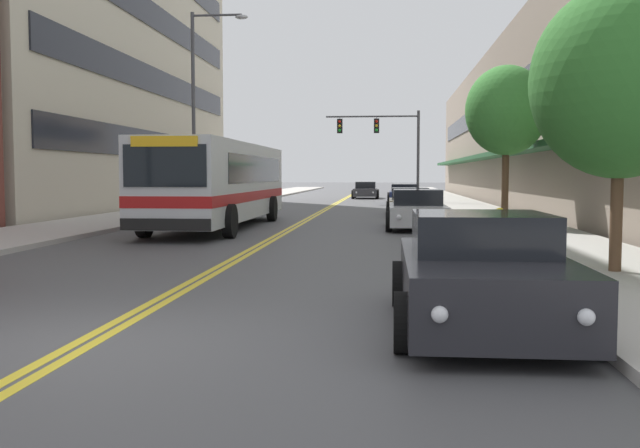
{
  "coord_description": "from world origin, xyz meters",
  "views": [
    {
      "loc": [
        3.32,
        -7.47,
        1.86
      ],
      "look_at": [
        0.13,
        25.77,
        -0.47
      ],
      "focal_mm": 40.0,
      "sensor_mm": 36.0,
      "label": 1
    }
  ],
  "objects_px": {
    "traffic_signal_mast": "(385,137)",
    "street_tree_right_near": "(620,82)",
    "car_black_parked_left_mid": "(246,198)",
    "car_beige_parked_right_end": "(410,203)",
    "car_navy_parked_right_mid": "(404,194)",
    "fire_hydrant": "(499,227)",
    "car_silver_parked_right_far": "(417,210)",
    "car_charcoal_parked_right_foreground": "(481,275)",
    "city_bus": "(221,180)",
    "car_dark_grey_moving_lead": "(366,191)",
    "street_tree_right_mid": "(506,111)",
    "street_lamp_left_far": "(201,97)"
  },
  "relations": [
    {
      "from": "traffic_signal_mast",
      "to": "street_tree_right_near",
      "type": "relative_size",
      "value": 1.19
    },
    {
      "from": "car_black_parked_left_mid",
      "to": "car_beige_parked_right_end",
      "type": "xyz_separation_m",
      "value": [
        8.61,
        -4.99,
        0.0
      ]
    },
    {
      "from": "car_navy_parked_right_mid",
      "to": "fire_hydrant",
      "type": "xyz_separation_m",
      "value": [
        1.64,
        -28.66,
        0.02
      ]
    },
    {
      "from": "car_navy_parked_right_mid",
      "to": "car_black_parked_left_mid",
      "type": "bearing_deg",
      "value": -136.29
    },
    {
      "from": "car_silver_parked_right_far",
      "to": "car_charcoal_parked_right_foreground",
      "type": "bearing_deg",
      "value": -89.53
    },
    {
      "from": "fire_hydrant",
      "to": "car_charcoal_parked_right_foreground",
      "type": "bearing_deg",
      "value": -100.06
    },
    {
      "from": "city_bus",
      "to": "car_charcoal_parked_right_foreground",
      "type": "xyz_separation_m",
      "value": [
        7.0,
        -15.92,
        -1.01
      ]
    },
    {
      "from": "city_bus",
      "to": "car_dark_grey_moving_lead",
      "type": "xyz_separation_m",
      "value": [
        4.12,
        30.85,
        -1.05
      ]
    },
    {
      "from": "car_silver_parked_right_far",
      "to": "street_tree_right_mid",
      "type": "height_order",
      "value": "street_tree_right_mid"
    },
    {
      "from": "car_black_parked_left_mid",
      "to": "street_lamp_left_far",
      "type": "distance_m",
      "value": 8.07
    },
    {
      "from": "car_beige_parked_right_end",
      "to": "street_tree_right_mid",
      "type": "bearing_deg",
      "value": -68.18
    },
    {
      "from": "car_dark_grey_moving_lead",
      "to": "street_lamp_left_far",
      "type": "bearing_deg",
      "value": -104.99
    },
    {
      "from": "car_dark_grey_moving_lead",
      "to": "traffic_signal_mast",
      "type": "xyz_separation_m",
      "value": [
        1.53,
        -9.38,
        3.63
      ]
    },
    {
      "from": "street_tree_right_mid",
      "to": "car_navy_parked_right_mid",
      "type": "bearing_deg",
      "value": 98.27
    },
    {
      "from": "car_silver_parked_right_far",
      "to": "street_tree_right_near",
      "type": "relative_size",
      "value": 0.96
    },
    {
      "from": "car_charcoal_parked_right_foreground",
      "to": "street_tree_right_mid",
      "type": "distance_m",
      "value": 16.98
    },
    {
      "from": "car_navy_parked_right_mid",
      "to": "car_beige_parked_right_end",
      "type": "relative_size",
      "value": 1.02
    },
    {
      "from": "car_navy_parked_right_mid",
      "to": "street_tree_right_near",
      "type": "height_order",
      "value": "street_tree_right_near"
    },
    {
      "from": "car_black_parked_left_mid",
      "to": "traffic_signal_mast",
      "type": "xyz_separation_m",
      "value": [
        7.39,
        8.48,
        3.66
      ]
    },
    {
      "from": "car_silver_parked_right_far",
      "to": "street_tree_right_mid",
      "type": "xyz_separation_m",
      "value": [
        3.01,
        0.47,
        3.41
      ]
    },
    {
      "from": "street_tree_right_near",
      "to": "car_beige_parked_right_end",
      "type": "bearing_deg",
      "value": 98.82
    },
    {
      "from": "car_navy_parked_right_mid",
      "to": "fire_hydrant",
      "type": "distance_m",
      "value": 28.71
    },
    {
      "from": "car_black_parked_left_mid",
      "to": "street_tree_right_mid",
      "type": "bearing_deg",
      "value": -47.14
    },
    {
      "from": "city_bus",
      "to": "car_black_parked_left_mid",
      "type": "bearing_deg",
      "value": 97.62
    },
    {
      "from": "car_beige_parked_right_end",
      "to": "street_tree_right_mid",
      "type": "distance_m",
      "value": 8.82
    },
    {
      "from": "car_silver_parked_right_far",
      "to": "street_tree_right_near",
      "type": "distance_m",
      "value": 12.3
    },
    {
      "from": "car_black_parked_left_mid",
      "to": "street_tree_right_near",
      "type": "relative_size",
      "value": 0.94
    },
    {
      "from": "car_charcoal_parked_right_foreground",
      "to": "street_tree_right_near",
      "type": "bearing_deg",
      "value": 56.25
    },
    {
      "from": "car_beige_parked_right_end",
      "to": "fire_hydrant",
      "type": "bearing_deg",
      "value": -83.95
    },
    {
      "from": "car_beige_parked_right_end",
      "to": "street_tree_right_near",
      "type": "xyz_separation_m",
      "value": [
        3.04,
        -19.58,
        2.91
      ]
    },
    {
      "from": "car_beige_parked_right_end",
      "to": "street_lamp_left_far",
      "type": "xyz_separation_m",
      "value": [
        -9.28,
        -1.53,
        4.71
      ]
    },
    {
      "from": "car_silver_parked_right_far",
      "to": "traffic_signal_mast",
      "type": "relative_size",
      "value": 0.81
    },
    {
      "from": "car_dark_grey_moving_lead",
      "to": "car_beige_parked_right_end",
      "type": "bearing_deg",
      "value": -83.13
    },
    {
      "from": "car_charcoal_parked_right_foreground",
      "to": "car_navy_parked_right_mid",
      "type": "xyz_separation_m",
      "value": [
        -0.13,
        37.14,
        -0.06
      ]
    },
    {
      "from": "car_navy_parked_right_mid",
      "to": "street_tree_right_mid",
      "type": "bearing_deg",
      "value": -81.73
    },
    {
      "from": "car_black_parked_left_mid",
      "to": "car_dark_grey_moving_lead",
      "type": "bearing_deg",
      "value": 71.85
    },
    {
      "from": "street_lamp_left_far",
      "to": "traffic_signal_mast",
      "type": "bearing_deg",
      "value": 61.73
    },
    {
      "from": "car_silver_parked_right_far",
      "to": "street_tree_right_mid",
      "type": "bearing_deg",
      "value": 8.86
    },
    {
      "from": "city_bus",
      "to": "car_charcoal_parked_right_foreground",
      "type": "distance_m",
      "value": 17.42
    },
    {
      "from": "car_navy_parked_right_mid",
      "to": "street_tree_right_mid",
      "type": "xyz_separation_m",
      "value": [
        3.02,
        -20.75,
        3.45
      ]
    },
    {
      "from": "city_bus",
      "to": "street_tree_right_near",
      "type": "distance_m",
      "value": 15.34
    },
    {
      "from": "car_black_parked_left_mid",
      "to": "street_lamp_left_far",
      "type": "bearing_deg",
      "value": -95.91
    },
    {
      "from": "city_bus",
      "to": "street_tree_right_mid",
      "type": "bearing_deg",
      "value": 2.72
    },
    {
      "from": "city_bus",
      "to": "car_charcoal_parked_right_foreground",
      "type": "bearing_deg",
      "value": -66.26
    },
    {
      "from": "car_navy_parked_right_mid",
      "to": "city_bus",
      "type": "bearing_deg",
      "value": -107.93
    },
    {
      "from": "car_navy_parked_right_mid",
      "to": "traffic_signal_mast",
      "type": "relative_size",
      "value": 0.75
    },
    {
      "from": "car_black_parked_left_mid",
      "to": "traffic_signal_mast",
      "type": "distance_m",
      "value": 11.82
    },
    {
      "from": "car_charcoal_parked_right_foreground",
      "to": "car_dark_grey_moving_lead",
      "type": "bearing_deg",
      "value": 93.53
    },
    {
      "from": "car_silver_parked_right_far",
      "to": "car_beige_parked_right_end",
      "type": "relative_size",
      "value": 1.11
    },
    {
      "from": "street_tree_right_mid",
      "to": "car_dark_grey_moving_lead",
      "type": "bearing_deg",
      "value": 100.75
    }
  ]
}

